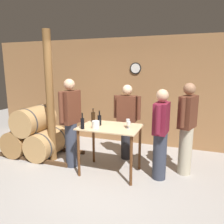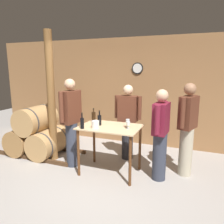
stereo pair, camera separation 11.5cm
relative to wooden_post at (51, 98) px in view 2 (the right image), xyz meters
name	(u,v)px [view 2 (the right image)]	position (x,y,z in m)	size (l,w,h in m)	color
ground_plane	(96,189)	(1.38, -0.78, -1.35)	(14.00, 14.00, 0.00)	#9E9993
back_wall	(137,92)	(1.38, 1.66, 0.00)	(8.40, 0.08, 2.70)	#996B42
barrel_rack	(37,134)	(-0.54, 0.12, -0.89)	(2.09, 0.90, 1.12)	#4C331E
tasting_table	(110,135)	(1.38, -0.15, -0.61)	(1.10, 0.77, 0.91)	#D1B284
wooden_post	(51,98)	(0.00, 0.00, 0.00)	(0.16, 0.16, 2.70)	brown
wine_bottle_far_left	(94,117)	(0.94, 0.06, -0.34)	(0.08, 0.08, 0.27)	black
wine_bottle_left	(82,123)	(0.98, -0.46, -0.34)	(0.06, 0.06, 0.29)	black
wine_bottle_center	(99,120)	(1.16, -0.13, -0.34)	(0.07, 0.07, 0.28)	black
wine_glass_near_left	(128,121)	(1.70, -0.10, -0.33)	(0.07, 0.07, 0.15)	silver
wine_glass_near_center	(128,124)	(1.74, -0.19, -0.35)	(0.06, 0.06, 0.13)	silver
ice_bucket	(95,124)	(1.18, -0.35, -0.38)	(0.13, 0.13, 0.13)	white
person_host	(187,128)	(2.70, 0.28, -0.45)	(0.34, 0.56, 1.70)	#B7AD93
person_visitor_with_scarf	(160,133)	(2.28, -0.06, -0.50)	(0.25, 0.59, 1.61)	#333847
person_visitor_bearded	(128,121)	(1.48, 0.61, -0.50)	(0.59, 0.24, 1.61)	#232328
person_visitor_near_door	(71,121)	(0.55, -0.14, -0.42)	(0.29, 0.58, 1.76)	#333847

